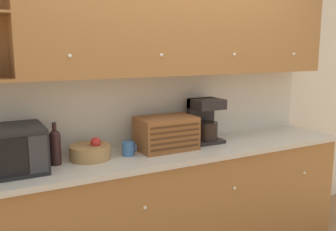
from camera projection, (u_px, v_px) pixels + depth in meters
wall_back at (155, 100)px, 3.19m from camera, size 5.51×0.06×2.60m
counter_unit at (173, 205)px, 3.05m from camera, size 3.13×0.61×0.94m
backsplash_panel at (157, 109)px, 3.17m from camera, size 3.11×0.01×0.59m
upper_cabinets at (184, 19)px, 2.98m from camera, size 3.11×0.35×0.89m
microwave at (3, 150)px, 2.41m from camera, size 0.51×0.43×0.30m
wine_bottle at (55, 146)px, 2.57m from camera, size 0.08×0.08×0.30m
fruit_basket at (90, 152)px, 2.72m from camera, size 0.30×0.30×0.16m
mug at (128, 148)px, 2.81m from camera, size 0.11×0.09×0.11m
bread_box at (166, 133)px, 2.97m from camera, size 0.46×0.31×0.26m
coffee_maker at (205, 120)px, 3.20m from camera, size 0.25×0.23×0.38m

